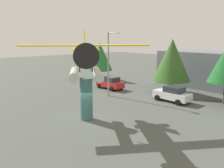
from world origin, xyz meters
name	(u,v)px	position (x,y,z in m)	size (l,w,h in m)	color
ground_plane	(87,119)	(0.00, 0.00, 0.00)	(140.00, 140.00, 0.00)	#4C514C
display_pedestal	(86,99)	(0.00, 0.00, 1.85)	(1.10, 1.10, 3.70)	#386B66
floatplane_monument	(86,59)	(0.11, -0.07, 5.37)	(7.13, 9.18, 4.00)	silver
car_near_red	(110,83)	(-7.81, 9.71, 0.88)	(4.20, 2.02, 1.76)	red
car_mid_white	(173,94)	(1.76, 10.57, 0.88)	(4.20, 2.02, 1.76)	white
streetlight_primary	(109,60)	(-4.85, 6.95, 4.49)	(1.84, 0.28, 7.72)	gray
storefront_building	(212,69)	(0.81, 22.00, 2.53)	(14.33, 7.59, 5.07)	slate
tree_west	(100,57)	(-14.73, 13.56, 3.89)	(4.17, 4.17, 6.22)	brown
tree_east	(172,60)	(-0.68, 13.76, 4.31)	(4.73, 4.73, 6.95)	brown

